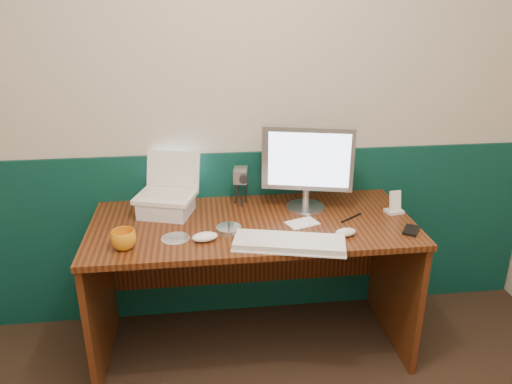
{
  "coord_description": "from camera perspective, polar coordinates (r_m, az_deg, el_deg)",
  "views": [
    {
      "loc": [
        -0.21,
        -0.85,
        1.81
      ],
      "look_at": [
        0.04,
        1.23,
        0.97
      ],
      "focal_mm": 35.0,
      "sensor_mm": 36.0,
      "label": 1
    }
  ],
  "objects": [
    {
      "name": "cd_loose_a",
      "position": [
        2.35,
        -9.18,
        -5.23
      ],
      "size": [
        0.13,
        0.13,
        0.0
      ],
      "primitive_type": "cylinder",
      "color": "silver",
      "rests_on": "desk"
    },
    {
      "name": "pen",
      "position": [
        2.56,
        10.83,
        -2.9
      ],
      "size": [
        0.13,
        0.1,
        0.01
      ],
      "primitive_type": "cylinder",
      "rotation": [
        0.0,
        1.57,
        0.62
      ],
      "color": "black",
      "rests_on": "desk"
    },
    {
      "name": "laptop_riser",
      "position": [
        2.59,
        -10.21,
        -1.63
      ],
      "size": [
        0.3,
        0.27,
        0.09
      ],
      "primitive_type": "cube",
      "rotation": [
        0.0,
        0.0,
        -0.3
      ],
      "color": "white",
      "rests_on": "desk"
    },
    {
      "name": "cd_spindle",
      "position": [
        2.38,
        -3.1,
        -4.28
      ],
      "size": [
        0.12,
        0.12,
        0.03
      ],
      "primitive_type": "cylinder",
      "color": "silver",
      "rests_on": "desk"
    },
    {
      "name": "pda",
      "position": [
        2.49,
        17.31,
        -4.19
      ],
      "size": [
        0.11,
        0.13,
        0.01
      ],
      "primitive_type": "cube",
      "rotation": [
        0.0,
        0.0,
        -0.58
      ],
      "color": "black",
      "rests_on": "desk"
    },
    {
      "name": "papers",
      "position": [
        2.47,
        5.31,
        -3.56
      ],
      "size": [
        0.18,
        0.15,
        0.0
      ],
      "primitive_type": "cube",
      "rotation": [
        0.0,
        0.0,
        0.36
      ],
      "color": "white",
      "rests_on": "desk"
    },
    {
      "name": "camcorder",
      "position": [
        2.65,
        -1.76,
        0.47
      ],
      "size": [
        0.1,
        0.13,
        0.19
      ],
      "primitive_type": null,
      "rotation": [
        0.0,
        0.0,
        -0.16
      ],
      "color": "#ABABB0",
      "rests_on": "desk"
    },
    {
      "name": "desk",
      "position": [
        2.66,
        -0.39,
        -10.75
      ],
      "size": [
        1.6,
        0.7,
        0.75
      ],
      "primitive_type": "cube",
      "color": "#39170A",
      "rests_on": "ground"
    },
    {
      "name": "laptop",
      "position": [
        2.53,
        -10.45,
        1.73
      ],
      "size": [
        0.34,
        0.29,
        0.24
      ],
      "primitive_type": null,
      "rotation": [
        0.0,
        0.0,
        -0.3
      ],
      "color": "white",
      "rests_on": "laptop_riser"
    },
    {
      "name": "back_wall",
      "position": [
        2.67,
        -2.33,
        9.72
      ],
      "size": [
        3.5,
        0.04,
        2.5
      ],
      "primitive_type": "cube",
      "color": "beige",
      "rests_on": "ground"
    },
    {
      "name": "wainscot",
      "position": [
        2.91,
        -2.08,
        -4.93
      ],
      "size": [
        3.48,
        0.02,
        1.0
      ],
      "primitive_type": "cube",
      "color": "#083534",
      "rests_on": "ground"
    },
    {
      "name": "keyboard",
      "position": [
        2.25,
        3.81,
        -5.89
      ],
      "size": [
        0.52,
        0.28,
        0.03
      ],
      "primitive_type": "cube",
      "rotation": [
        0.0,
        0.0,
        -0.24
      ],
      "color": "white",
      "rests_on": "desk"
    },
    {
      "name": "monitor",
      "position": [
        2.56,
        5.84,
        2.81
      ],
      "size": [
        0.48,
        0.24,
        0.46
      ],
      "primitive_type": null,
      "rotation": [
        0.0,
        0.0,
        -0.24
      ],
      "color": "#B0B0B5",
      "rests_on": "desk"
    },
    {
      "name": "mug",
      "position": [
        2.29,
        -14.88,
        -5.28
      ],
      "size": [
        0.13,
        0.13,
        0.09
      ],
      "primitive_type": "imported",
      "rotation": [
        0.0,
        0.0,
        0.24
      ],
      "color": "orange",
      "rests_on": "desk"
    },
    {
      "name": "mouse_right",
      "position": [
        2.37,
        10.2,
        -4.56
      ],
      "size": [
        0.12,
        0.09,
        0.04
      ],
      "primitive_type": "ellipsoid",
      "rotation": [
        0.0,
        0.0,
        0.27
      ],
      "color": "silver",
      "rests_on": "desk"
    },
    {
      "name": "dock",
      "position": [
        2.68,
        15.49,
        -2.13
      ],
      "size": [
        0.1,
        0.08,
        0.02
      ],
      "primitive_type": "cube",
      "rotation": [
        0.0,
        0.0,
        0.17
      ],
      "color": "silver",
      "rests_on": "desk"
    },
    {
      "name": "music_player",
      "position": [
        2.65,
        15.62,
        -0.95
      ],
      "size": [
        0.06,
        0.04,
        0.1
      ],
      "primitive_type": "cube",
      "rotation": [
        -0.17,
        0.0,
        0.17
      ],
      "color": "white",
      "rests_on": "dock"
    },
    {
      "name": "mouse_left",
      "position": [
        2.3,
        -5.87,
        -5.11
      ],
      "size": [
        0.13,
        0.09,
        0.04
      ],
      "primitive_type": "ellipsoid",
      "rotation": [
        0.0,
        0.0,
        0.19
      ],
      "color": "white",
      "rests_on": "desk"
    }
  ]
}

